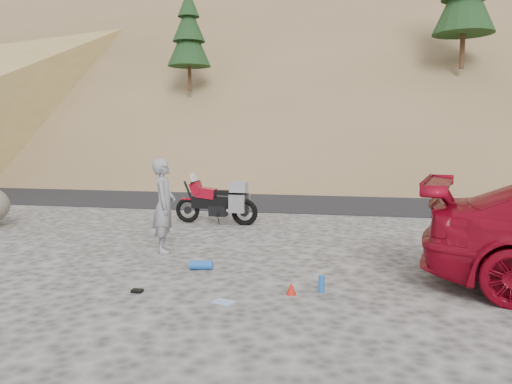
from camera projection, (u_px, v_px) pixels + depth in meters
ground at (153, 258)px, 9.13m from camera, size 140.00×140.00×0.00m
road at (253, 197)px, 17.89m from camera, size 120.00×7.00×0.05m
hillside at (320, 40)px, 47.62m from camera, size 120.00×73.00×46.72m
motorcycle at (220, 202)px, 12.50m from camera, size 2.17×0.68×1.29m
man at (165, 251)px, 9.68m from camera, size 0.58×0.74×1.80m
gear_blue_mat at (201, 265)px, 8.37m from camera, size 0.40×0.21×0.15m
gear_bottle at (322, 284)px, 7.17m from camera, size 0.10×0.10×0.25m
gear_funnel at (291, 288)px, 7.07m from camera, size 0.18×0.18×0.18m
gear_glove_a at (137, 291)px, 7.18m from camera, size 0.16×0.12×0.04m
gear_blue_cloth at (224, 302)px, 6.76m from camera, size 0.33×0.28×0.01m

